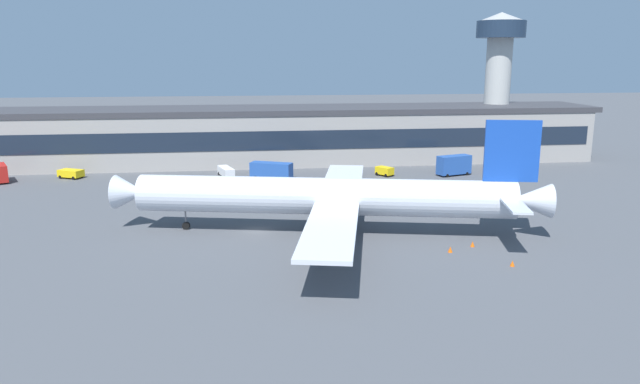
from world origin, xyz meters
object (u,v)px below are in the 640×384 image
(airliner, at_px, (330,196))
(follow_me_car, at_px, (500,165))
(traffic_cone_2, at_px, (450,249))
(control_tower, at_px, (499,68))
(belt_loader, at_px, (226,171))
(fuel_truck, at_px, (271,170))
(traffic_cone_0, at_px, (473,244))
(traffic_cone_1, at_px, (512,263))
(catering_truck, at_px, (453,165))
(pushback_tractor, at_px, (71,173))
(stair_truck, at_px, (0,173))
(baggage_tug, at_px, (384,171))

(airliner, distance_m, follow_me_car, 60.82)
(follow_me_car, xyz_separation_m, traffic_cone_2, (-29.63, -52.60, -0.72))
(control_tower, bearing_deg, belt_loader, -163.03)
(fuel_truck, distance_m, traffic_cone_0, 53.43)
(airliner, xyz_separation_m, traffic_cone_1, (19.44, -16.25, -4.94))
(follow_me_car, bearing_deg, traffic_cone_1, -112.36)
(catering_truck, bearing_deg, traffic_cone_1, -102.42)
(control_tower, relative_size, belt_loader, 5.16)
(pushback_tractor, relative_size, belt_loader, 0.81)
(stair_truck, height_order, baggage_tug, stair_truck)
(control_tower, xyz_separation_m, fuel_truck, (-57.25, -23.82, -19.53))
(catering_truck, xyz_separation_m, traffic_cone_0, (-13.87, -46.59, -1.93))
(catering_truck, bearing_deg, traffic_cone_0, -106.58)
(follow_me_car, height_order, baggage_tug, same)
(baggage_tug, bearing_deg, traffic_cone_2, -93.66)
(airliner, xyz_separation_m, belt_loader, (-15.54, 42.80, -4.13))
(control_tower, distance_m, catering_truck, 36.91)
(catering_truck, bearing_deg, control_tower, 52.16)
(airliner, distance_m, pushback_tractor, 65.25)
(airliner, height_order, pushback_tractor, airliner)
(fuel_truck, xyz_separation_m, traffic_cone_0, (24.02, -47.70, -1.52))
(belt_loader, height_order, traffic_cone_0, belt_loader)
(pushback_tractor, relative_size, fuel_truck, 0.62)
(airliner, relative_size, catering_truck, 7.87)
(follow_me_car, bearing_deg, traffic_cone_2, -119.39)
(fuel_truck, relative_size, follow_me_car, 1.85)
(stair_truck, relative_size, traffic_cone_2, 8.67)
(control_tower, height_order, traffic_cone_1, control_tower)
(baggage_tug, bearing_deg, airliner, -113.37)
(traffic_cone_0, bearing_deg, belt_loader, 122.82)
(belt_loader, bearing_deg, catering_truck, -5.72)
(airliner, height_order, traffic_cone_1, airliner)
(stair_truck, bearing_deg, follow_me_car, -0.12)
(traffic_cone_1, height_order, traffic_cone_2, traffic_cone_2)
(fuel_truck, height_order, stair_truck, stair_truck)
(control_tower, height_order, catering_truck, control_tower)
(pushback_tractor, distance_m, catering_truck, 78.61)
(control_tower, relative_size, traffic_cone_1, 49.54)
(traffic_cone_2, bearing_deg, control_tower, 63.30)
(baggage_tug, relative_size, belt_loader, 0.61)
(traffic_cone_0, xyz_separation_m, traffic_cone_1, (1.89, -7.76, -0.01))
(pushback_tractor, height_order, traffic_cone_2, pushback_tractor)
(pushback_tractor, distance_m, follow_me_car, 90.43)
(belt_loader, bearing_deg, airliner, -70.05)
(pushback_tractor, bearing_deg, traffic_cone_1, -42.82)
(airliner, xyz_separation_m, pushback_tractor, (-46.87, 45.20, -4.24))
(control_tower, distance_m, traffic_cone_0, 81.62)
(belt_loader, bearing_deg, control_tower, 16.97)
(baggage_tug, xyz_separation_m, traffic_cone_1, (2.36, -55.77, -0.74))
(belt_loader, bearing_deg, follow_me_car, -0.50)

